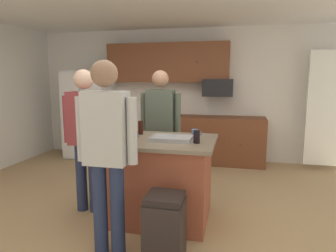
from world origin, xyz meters
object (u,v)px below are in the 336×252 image
(refrigerator, at_px, (90,114))
(kitchen_island, at_px, (162,179))
(microwave_over_range, at_px, (218,88))
(person_guest_by_door, at_px, (107,145))
(person_elder_center, at_px, (161,123))
(tumbler_amber, at_px, (197,137))
(glass_pilsner, at_px, (130,130))
(person_host_foreground, at_px, (86,131))
(glass_short_whisky, at_px, (141,128))
(glass_stout_tall, at_px, (134,138))
(mug_blue_stoneware, at_px, (195,133))
(mug_ceramic_white, at_px, (132,135))
(serving_tray, at_px, (172,138))
(trash_bin, at_px, (165,227))

(refrigerator, xyz_separation_m, kitchen_island, (2.15, -2.42, -0.41))
(microwave_over_range, xyz_separation_m, person_guest_by_door, (-0.76, -3.32, -0.42))
(refrigerator, relative_size, person_elder_center, 1.03)
(tumbler_amber, bearing_deg, glass_pilsner, 164.11)
(tumbler_amber, bearing_deg, person_guest_by_door, -137.29)
(refrigerator, relative_size, person_host_foreground, 1.03)
(refrigerator, xyz_separation_m, person_guest_by_door, (1.84, -3.21, 0.15))
(glass_pilsner, bearing_deg, glass_short_whisky, 51.98)
(microwave_over_range, height_order, glass_stout_tall, microwave_over_range)
(kitchen_island, xyz_separation_m, tumbler_amber, (0.41, -0.12, 0.54))
(mug_blue_stoneware, bearing_deg, glass_short_whisky, 175.50)
(person_host_foreground, height_order, glass_pilsner, person_host_foreground)
(person_guest_by_door, xyz_separation_m, tumbler_amber, (0.72, 0.66, -0.02))
(person_host_foreground, distance_m, glass_short_whisky, 0.65)
(kitchen_island, distance_m, tumbler_amber, 0.68)
(mug_blue_stoneware, distance_m, glass_short_whisky, 0.68)
(glass_short_whisky, bearing_deg, mug_ceramic_white, -87.66)
(person_guest_by_door, relative_size, glass_short_whisky, 10.78)
(person_elder_center, relative_size, serving_tray, 3.93)
(trash_bin, bearing_deg, person_elder_center, 105.66)
(person_guest_by_door, relative_size, serving_tray, 4.04)
(kitchen_island, height_order, tumbler_amber, tumbler_amber)
(glass_pilsner, xyz_separation_m, tumbler_amber, (0.83, -0.24, -0.00))
(glass_pilsner, relative_size, mug_ceramic_white, 1.11)
(glass_short_whisky, distance_m, serving_tray, 0.52)
(person_guest_by_door, distance_m, mug_blue_stoneware, 1.17)
(refrigerator, bearing_deg, mug_blue_stoneware, -41.87)
(glass_pilsner, height_order, tumbler_amber, glass_pilsner)
(serving_tray, bearing_deg, glass_short_whisky, 149.67)
(microwave_over_range, relative_size, mug_ceramic_white, 4.45)
(kitchen_island, xyz_separation_m, serving_tray, (0.12, -0.02, 0.49))
(kitchen_island, distance_m, serving_tray, 0.50)
(person_guest_by_door, relative_size, mug_blue_stoneware, 14.59)
(glass_short_whisky, relative_size, glass_stout_tall, 1.30)
(mug_blue_stoneware, relative_size, serving_tray, 0.28)
(mug_blue_stoneware, distance_m, mug_ceramic_white, 0.72)
(trash_bin, bearing_deg, person_host_foreground, 146.38)
(person_elder_center, relative_size, mug_blue_stoneware, 14.21)
(glass_stout_tall, bearing_deg, person_guest_by_door, -101.00)
(refrigerator, height_order, kitchen_island, refrigerator)
(glass_pilsner, bearing_deg, serving_tray, -14.45)
(person_host_foreground, distance_m, serving_tray, 1.06)
(refrigerator, distance_m, glass_stout_tall, 3.36)
(person_guest_by_door, xyz_separation_m, mug_blue_stoneware, (0.66, 0.96, -0.04))
(person_guest_by_door, bearing_deg, refrigerator, 51.48)
(refrigerator, xyz_separation_m, mug_blue_stoneware, (2.50, -2.24, 0.11))
(refrigerator, height_order, mug_blue_stoneware, refrigerator)
(mug_blue_stoneware, xyz_separation_m, serving_tray, (-0.23, -0.21, -0.03))
(trash_bin, bearing_deg, mug_blue_stoneware, 81.84)
(person_elder_center, bearing_deg, mug_ceramic_white, -21.17)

